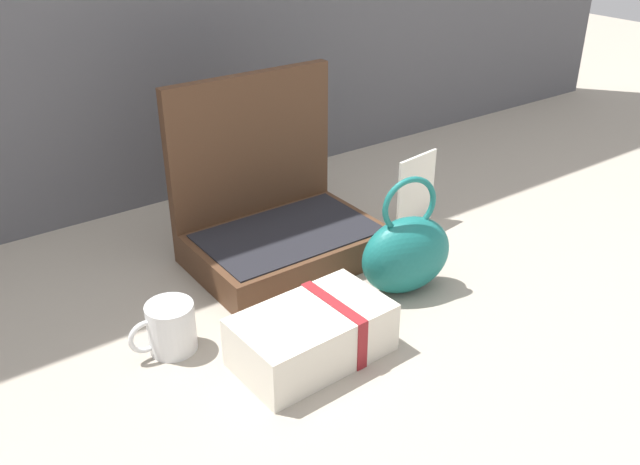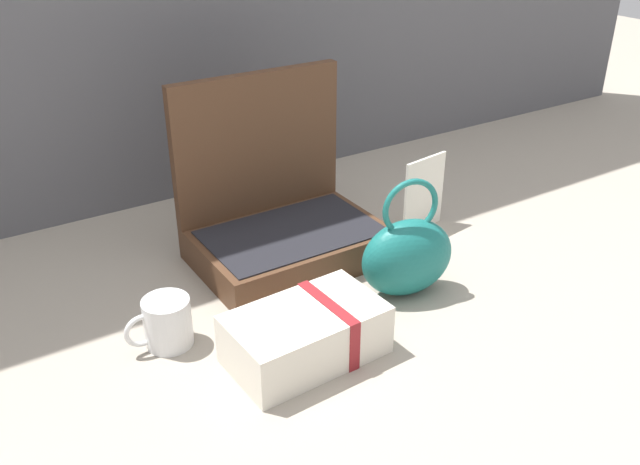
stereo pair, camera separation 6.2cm
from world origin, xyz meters
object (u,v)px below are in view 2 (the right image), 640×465
object	(u,v)px
info_card_left	(424,194)
cream_toiletry_bag	(307,334)
coffee_mug	(166,323)
teal_pouch_handbag	(407,255)
open_suitcase	(280,217)

from	to	relation	value
info_card_left	cream_toiletry_bag	bearing A→B (deg)	-159.51
coffee_mug	info_card_left	world-z (taller)	info_card_left
teal_pouch_handbag	info_card_left	distance (m)	0.28
teal_pouch_handbag	coffee_mug	size ratio (longest dim) A/B	2.04
cream_toiletry_bag	info_card_left	bearing A→B (deg)	29.00
info_card_left	open_suitcase	bearing A→B (deg)	159.21
open_suitcase	teal_pouch_handbag	size ratio (longest dim) A/B	1.58
teal_pouch_handbag	info_card_left	xyz separation A→B (m)	(0.20, 0.19, 0.00)
coffee_mug	cream_toiletry_bag	bearing A→B (deg)	-40.31
cream_toiletry_bag	info_card_left	distance (m)	0.53
open_suitcase	info_card_left	size ratio (longest dim) A/B	2.19
teal_pouch_handbag	coffee_mug	xyz separation A→B (m)	(-0.45, 0.09, -0.04)
open_suitcase	cream_toiletry_bag	size ratio (longest dim) A/B	1.44
open_suitcase	cream_toiletry_bag	distance (m)	0.36
coffee_mug	info_card_left	xyz separation A→B (m)	(0.65, 0.10, 0.04)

